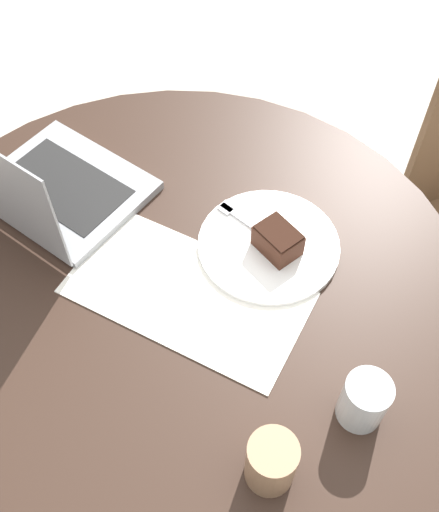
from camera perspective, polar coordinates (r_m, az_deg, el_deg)
name	(u,v)px	position (r m, az deg, el deg)	size (l,w,h in m)	color
ground_plane	(187,439)	(1.75, -3.09, -17.01)	(12.00, 12.00, 0.00)	#B7AD9E
dining_table	(174,338)	(1.20, -4.35, -7.75)	(1.09, 1.09, 0.77)	black
paper_document	(187,293)	(1.05, -3.09, -3.50)	(0.47, 0.37, 0.00)	white
plate	(268,245)	(1.10, 4.69, 1.04)	(0.26, 0.26, 0.01)	white
cake_slice	(278,240)	(1.07, 5.57, 1.51)	(0.08, 0.06, 0.05)	#472619
fork	(248,223)	(1.12, 2.70, 3.19)	(0.17, 0.05, 0.00)	silver
coffee_glass	(271,462)	(0.88, 4.94, -18.97)	(0.07, 0.07, 0.10)	#997556
water_glass	(364,401)	(0.93, 13.60, -13.25)	(0.07, 0.07, 0.09)	silver
laptop	(49,188)	(1.19, -15.91, 6.27)	(0.36, 0.33, 0.24)	gray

